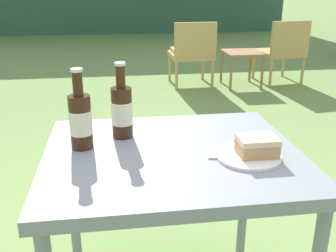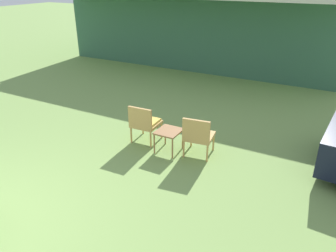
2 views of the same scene
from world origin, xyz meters
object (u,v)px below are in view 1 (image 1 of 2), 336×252
(cola_bottle_near, at_px, (122,110))
(cola_bottle_far, at_px, (80,120))
(wicker_chair_plain, at_px, (283,49))
(patio_table, at_px, (172,173))
(cake_on_plate, at_px, (254,150))
(wicker_chair_cushioned, at_px, (192,51))
(garden_side_table, at_px, (242,56))

(cola_bottle_near, distance_m, cola_bottle_far, 0.16)
(wicker_chair_plain, xyz_separation_m, patio_table, (-1.98, -3.62, 0.21))
(cake_on_plate, distance_m, cola_bottle_near, 0.47)
(wicker_chair_cushioned, relative_size, cola_bottle_far, 3.03)
(wicker_chair_cushioned, bearing_deg, cola_bottle_near, 72.79)
(cake_on_plate, bearing_deg, cola_bottle_far, 163.58)
(garden_side_table, bearing_deg, cola_bottle_near, -114.86)
(patio_table, relative_size, cake_on_plate, 4.08)
(wicker_chair_cushioned, xyz_separation_m, cola_bottle_near, (-0.96, -3.50, 0.39))
(cola_bottle_near, relative_size, cola_bottle_far, 1.00)
(wicker_chair_cushioned, distance_m, cola_bottle_far, 3.76)
(wicker_chair_plain, bearing_deg, garden_side_table, 2.28)
(cola_bottle_far, bearing_deg, cola_bottle_near, 30.11)
(patio_table, relative_size, cola_bottle_near, 3.11)
(cola_bottle_near, height_order, cola_bottle_far, same)
(garden_side_table, relative_size, cola_bottle_far, 1.82)
(wicker_chair_cushioned, bearing_deg, patio_table, 75.68)
(cola_bottle_near, bearing_deg, wicker_chair_plain, 58.46)
(wicker_chair_plain, height_order, cola_bottle_near, cola_bottle_near)
(wicker_chair_plain, height_order, cake_on_plate, cake_on_plate)
(patio_table, height_order, cola_bottle_far, cola_bottle_far)
(wicker_chair_plain, xyz_separation_m, cola_bottle_far, (-2.27, -3.55, 0.39))
(patio_table, relative_size, cola_bottle_far, 3.11)
(wicker_chair_plain, xyz_separation_m, cola_bottle_near, (-2.13, -3.47, 0.39))
(cola_bottle_near, bearing_deg, patio_table, -44.24)
(wicker_chair_cushioned, xyz_separation_m, patio_table, (-0.80, -3.65, 0.22))
(garden_side_table, height_order, patio_table, patio_table)
(wicker_chair_cushioned, bearing_deg, garden_side_table, 167.26)
(patio_table, xyz_separation_m, cola_bottle_near, (-0.15, 0.15, 0.18))
(wicker_chair_cushioned, height_order, cola_bottle_near, cola_bottle_near)
(garden_side_table, bearing_deg, wicker_chair_cushioned, 169.19)
(wicker_chair_plain, distance_m, cola_bottle_far, 4.23)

